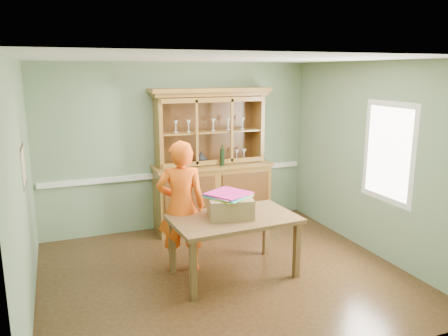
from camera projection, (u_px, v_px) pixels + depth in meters
name	position (u px, v px, depth m)	size (l,w,h in m)	color
floor	(224.00, 275.00, 5.61)	(4.50, 4.50, 0.00)	#4D3318
ceiling	(224.00, 59.00, 5.02)	(4.50, 4.50, 0.00)	white
wall_back	(180.00, 147.00, 7.14)	(4.50, 4.50, 0.00)	gray
wall_left	(22.00, 191.00, 4.52)	(4.00, 4.00, 0.00)	gray
wall_right	(373.00, 159.00, 6.12)	(4.00, 4.00, 0.00)	gray
wall_front	(315.00, 226.00, 3.50)	(4.50, 4.50, 0.00)	gray
chair_rail	(181.00, 174.00, 7.21)	(4.41, 0.05, 0.08)	white
framed_map	(24.00, 166.00, 4.76)	(0.03, 0.60, 0.46)	#302113
window_panel	(388.00, 153.00, 5.81)	(0.03, 0.96, 1.36)	white
china_hutch	(212.00, 180.00, 7.18)	(1.96, 0.65, 2.30)	olive
dining_table	(234.00, 224.00, 5.47)	(1.61, 1.02, 0.78)	brown
cardboard_box	(230.00, 207.00, 5.43)	(0.54, 0.43, 0.25)	olive
kite_stack	(228.00, 195.00, 5.43)	(0.62, 0.62, 0.05)	#C0DF1C
person	(181.00, 206.00, 5.60)	(0.63, 0.41, 1.72)	#F9580F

